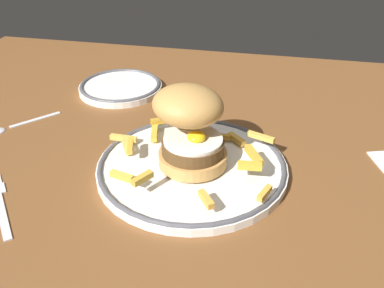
# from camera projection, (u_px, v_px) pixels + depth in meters

# --- Properties ---
(ground_plane) EXTENTS (1.32, 1.01, 0.04)m
(ground_plane) POSITION_uv_depth(u_px,v_px,m) (214.00, 182.00, 0.63)
(ground_plane) COLOR brown
(dinner_plate) EXTENTS (0.27, 0.27, 0.02)m
(dinner_plate) POSITION_uv_depth(u_px,v_px,m) (192.00, 166.00, 0.62)
(dinner_plate) COLOR white
(dinner_plate) RESTS_ON ground_plane
(burger) EXTENTS (0.14, 0.13, 0.11)m
(burger) POSITION_uv_depth(u_px,v_px,m) (190.00, 124.00, 0.59)
(burger) COLOR tan
(burger) RESTS_ON dinner_plate
(fries_pile) EXTENTS (0.25, 0.23, 0.03)m
(fries_pile) POSITION_uv_depth(u_px,v_px,m) (188.00, 146.00, 0.63)
(fries_pile) COLOR #DDB64E
(fries_pile) RESTS_ON dinner_plate
(side_plate) EXTENTS (0.16, 0.16, 0.02)m
(side_plate) POSITION_uv_depth(u_px,v_px,m) (121.00, 87.00, 0.86)
(side_plate) COLOR white
(side_plate) RESTS_ON ground_plane
(fork) EXTENTS (0.10, 0.12, 0.00)m
(fork) POSITION_uv_depth(u_px,v_px,m) (0.00, 203.00, 0.56)
(fork) COLOR silver
(fork) RESTS_ON ground_plane
(spoon) EXTENTS (0.10, 0.11, 0.01)m
(spoon) POSITION_uv_depth(u_px,v_px,m) (3.00, 128.00, 0.73)
(spoon) COLOR silver
(spoon) RESTS_ON ground_plane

